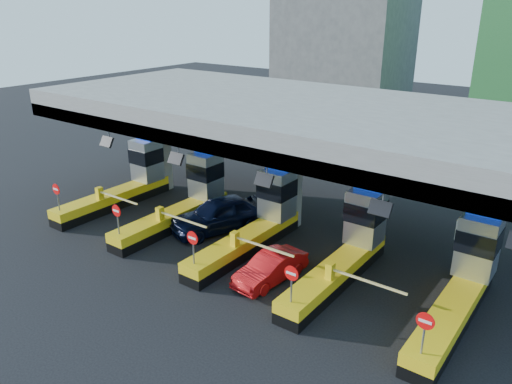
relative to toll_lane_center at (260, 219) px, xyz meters
The scene contains 10 objects.
ground 1.42m from the toll_lane_center, 90.42° to the right, with size 120.00×120.00×0.00m, color black.
toll_canopy 5.40m from the toll_lane_center, 90.02° to the left, with size 28.00×12.09×7.00m.
toll_lane_far_left 10.00m from the toll_lane_center, behind, with size 4.43×8.00×4.16m.
toll_lane_left 5.00m from the toll_lane_center, behind, with size 4.43×8.00×4.16m.
toll_lane_center is the anchor object (origin of this frame).
toll_lane_right 5.00m from the toll_lane_center, ahead, with size 4.43×8.00×4.16m.
toll_lane_far_right 10.00m from the toll_lane_center, ahead, with size 4.43×8.00×4.16m.
bg_building_concrete 39.11m from the toll_lane_center, 111.40° to the left, with size 14.00×10.00×18.00m, color #4C4C49.
van 2.80m from the toll_lane_center, behind, with size 2.17×5.40×1.84m, color black.
red_car 3.78m from the toll_lane_center, 46.76° to the right, with size 1.34×3.86×1.27m, color #B20D10.
Camera 1 is at (13.54, -18.43, 11.63)m, focal length 35.00 mm.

